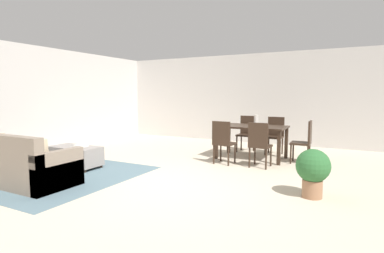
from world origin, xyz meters
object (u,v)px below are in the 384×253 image
(ottoman_table, at_px, (76,156))
(dining_chair_far_left, at_px, (247,131))
(potted_plant, at_px, (313,169))
(book_on_ottoman, at_px, (81,146))
(dining_chair_near_right, at_px, (259,142))
(vase_centerpiece, at_px, (256,120))
(couch, at_px, (19,166))
(dining_chair_far_right, at_px, (275,133))
(dining_table, at_px, (252,130))
(dining_chair_near_left, at_px, (223,140))
(dining_chair_head_east, at_px, (305,139))

(ottoman_table, relative_size, dining_chair_far_left, 1.15)
(dining_chair_far_left, bearing_deg, potted_plant, -57.27)
(potted_plant, bearing_deg, book_on_ottoman, -176.73)
(ottoman_table, relative_size, dining_chair_near_right, 1.15)
(vase_centerpiece, bearing_deg, couch, -127.39)
(couch, distance_m, dining_chair_far_right, 5.54)
(ottoman_table, height_order, vase_centerpiece, vase_centerpiece)
(couch, xyz_separation_m, book_on_ottoman, (0.03, 1.28, 0.15))
(dining_table, bearing_deg, vase_centerpiece, 28.34)
(dining_chair_near_left, height_order, potted_plant, dining_chair_near_left)
(dining_chair_near_right, xyz_separation_m, dining_chair_far_left, (-0.80, 1.66, 0.00))
(dining_table, relative_size, dining_chair_far_left, 1.67)
(ottoman_table, height_order, dining_chair_far_left, dining_chair_far_left)
(couch, xyz_separation_m, dining_chair_far_left, (2.43, 4.60, 0.22))
(dining_chair_near_right, bearing_deg, couch, -137.67)
(ottoman_table, xyz_separation_m, dining_chair_far_left, (2.49, 3.37, 0.28))
(dining_chair_far_left, xyz_separation_m, vase_centerpiece, (0.47, -0.80, 0.37))
(dining_chair_far_left, bearing_deg, dining_table, -65.16)
(dining_chair_near_left, bearing_deg, book_on_ottoman, -146.34)
(dining_chair_far_left, height_order, book_on_ottoman, dining_chair_far_left)
(dining_table, xyz_separation_m, dining_chair_head_east, (1.16, 0.04, -0.14))
(dining_table, xyz_separation_m, potted_plant, (1.58, -2.22, -0.25))
(couch, bearing_deg, dining_chair_far_right, 55.01)
(dining_chair_far_left, xyz_separation_m, dining_chair_head_east, (1.55, -0.81, 0.00))
(dining_chair_near_left, xyz_separation_m, dining_chair_far_left, (-0.03, 1.70, 0.00))
(dining_chair_near_right, bearing_deg, vase_centerpiece, 110.64)
(dining_chair_near_right, bearing_deg, potted_plant, -50.26)
(potted_plant, bearing_deg, vase_centerpiece, 123.38)
(ottoman_table, xyz_separation_m, dining_chair_near_right, (3.29, 1.72, 0.28))
(dining_chair_near_right, relative_size, dining_chair_far_left, 1.00)
(dining_chair_far_right, bearing_deg, dining_table, -114.47)
(vase_centerpiece, bearing_deg, book_on_ottoman, -138.77)
(dining_chair_near_left, height_order, dining_chair_head_east, same)
(dining_table, bearing_deg, book_on_ottoman, -138.44)
(dining_chair_near_right, relative_size, dining_chair_head_east, 1.00)
(couch, height_order, book_on_ottoman, couch)
(dining_chair_far_right, distance_m, book_on_ottoman, 4.53)
(vase_centerpiece, xyz_separation_m, book_on_ottoman, (-2.87, -2.52, -0.44))
(dining_chair_near_left, relative_size, vase_centerpiece, 3.67)
(dining_chair_near_left, height_order, vase_centerpiece, vase_centerpiece)
(ottoman_table, bearing_deg, dining_chair_far_left, 53.58)
(dining_chair_far_right, xyz_separation_m, vase_centerpiece, (-0.27, -0.74, 0.37))
(dining_chair_near_right, xyz_separation_m, vase_centerpiece, (-0.32, 0.86, 0.37))
(couch, bearing_deg, potted_plant, 19.21)
(ottoman_table, xyz_separation_m, dining_chair_near_left, (2.52, 1.67, 0.28))
(dining_chair_far_left, height_order, dining_chair_far_right, same)
(couch, height_order, dining_chair_far_right, dining_chair_far_right)
(ottoman_table, distance_m, dining_chair_near_right, 3.72)
(potted_plant, bearing_deg, dining_table, 125.40)
(couch, xyz_separation_m, dining_table, (2.82, 3.75, 0.36))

